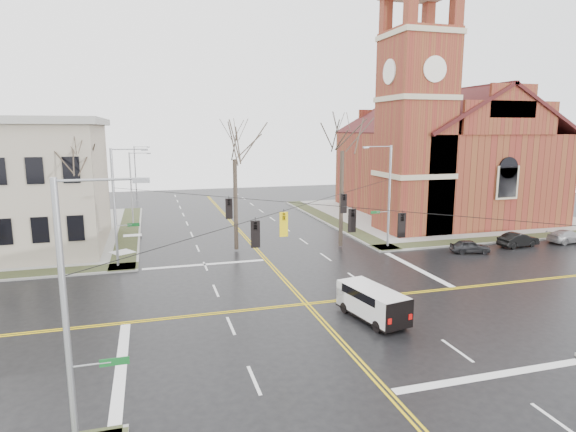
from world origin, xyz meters
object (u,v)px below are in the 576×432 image
object	(u,v)px
parked_car_b	(518,240)
parked_car_c	(568,236)
signal_pole_nw	(117,204)
cargo_van	(370,300)
tree_nw_far	(80,169)
signal_pole_sw	(72,316)
signal_pole_ne	(388,193)
tree_nw_near	(235,153)
tree_ne	(342,144)
parked_car_a	(470,246)
streetlight_north_a	(133,186)
streetlight_north_b	(136,171)
church	(437,147)

from	to	relation	value
parked_car_b	parked_car_c	world-z (taller)	parked_car_b
signal_pole_nw	parked_car_b	distance (m)	34.78
cargo_van	tree_nw_far	xyz separation A→B (m)	(-16.67, 16.75, 6.43)
signal_pole_nw	signal_pole_sw	world-z (taller)	same
parked_car_b	signal_pole_sw	bearing A→B (deg)	113.28
parked_car_c	tree_nw_far	bearing A→B (deg)	78.17
parked_car_b	signal_pole_ne	bearing A→B (deg)	68.83
signal_pole_sw	tree_nw_near	size ratio (longest dim) A/B	0.76
signal_pole_nw	tree_ne	world-z (taller)	tree_ne
signal_pole_ne	parked_car_a	world-z (taller)	signal_pole_ne
parked_car_a	tree_ne	size ratio (longest dim) A/B	0.26
streetlight_north_a	parked_car_c	distance (m)	44.07
parked_car_a	signal_pole_sw	bearing A→B (deg)	138.23
streetlight_north_a	tree_nw_far	xyz separation A→B (m)	(-3.30, -14.38, 3.02)
signal_pole_ne	tree_nw_far	distance (m)	25.48
streetlight_north_b	parked_car_c	world-z (taller)	streetlight_north_b
signal_pole_nw	tree_nw_near	bearing A→B (deg)	15.53
parked_car_b	tree_nw_far	distance (m)	37.98
church	tree_ne	xyz separation A→B (m)	(-17.29, -11.96, 0.79)
signal_pole_sw	cargo_van	bearing A→B (deg)	30.79
streetlight_north_a	streetlight_north_b	bearing A→B (deg)	90.00
tree_nw_near	streetlight_north_a	bearing A→B (deg)	122.57
signal_pole_sw	tree_nw_near	xyz separation A→B (m)	(9.52, 25.65, 3.58)
parked_car_c	tree_nw_far	world-z (taller)	tree_nw_far
streetlight_north_a	tree_ne	bearing A→B (deg)	-39.94
church	cargo_van	xyz separation A→B (m)	(-22.04, -27.91, -7.38)
signal_pole_sw	parked_car_c	xyz separation A→B (m)	(40.02, 20.05, -4.35)
tree_nw_near	tree_nw_far	bearing A→B (deg)	-177.51
parked_car_a	tree_nw_far	world-z (taller)	tree_nw_far
church	streetlight_north_b	world-z (taller)	church
church	signal_pole_ne	bearing A→B (deg)	-135.34
parked_car_c	tree_nw_far	size ratio (longest dim) A/B	0.40
parked_car_a	tree_nw_near	bearing A→B (deg)	86.15
streetlight_north_b	parked_car_c	xyz separation A→B (m)	(39.35, -39.45, -3.87)
parked_car_b	tree_nw_far	world-z (taller)	tree_nw_far
signal_pole_ne	streetlight_north_a	size ratio (longest dim) A/B	1.12
signal_pole_sw	tree_nw_far	world-z (taller)	tree_nw_far
streetlight_north_a	tree_nw_far	bearing A→B (deg)	-102.90
signal_pole_nw	parked_car_c	world-z (taller)	signal_pole_nw
signal_pole_sw	streetlight_north_b	size ratio (longest dim) A/B	1.12
signal_pole_ne	parked_car_a	size ratio (longest dim) A/B	2.70
streetlight_north_b	parked_car_c	bearing A→B (deg)	-45.07
tree_nw_far	streetlight_north_b	bearing A→B (deg)	84.53
church	parked_car_b	bearing A→B (deg)	-95.98
parked_car_c	tree_nw_near	world-z (taller)	tree_nw_near
signal_pole_sw	signal_pole_ne	bearing A→B (deg)	45.45
signal_pole_ne	signal_pole_sw	world-z (taller)	same
signal_pole_ne	streetlight_north_b	world-z (taller)	signal_pole_ne
cargo_van	tree_nw_near	xyz separation A→B (m)	(-4.53, 17.28, 7.47)
signal_pole_sw	tree_nw_near	distance (m)	27.59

